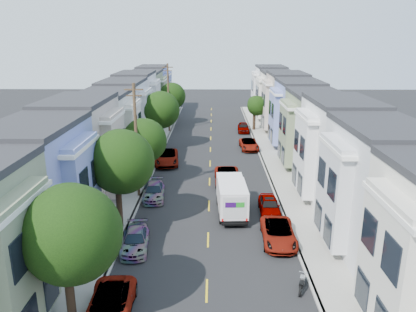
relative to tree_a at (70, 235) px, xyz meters
The scene contains 28 objects.
ground 16.99m from the tree_a, 67.15° to the left, with size 160.00×160.00×0.00m, color black.
road_slab 31.02m from the tree_a, 78.12° to the left, with size 12.00×70.00×0.02m, color black.
curb_left 30.36m from the tree_a, 89.52° to the left, with size 0.30×70.00×0.15m, color gray.
curb_right 32.78m from the tree_a, 67.59° to the left, with size 0.30×70.00×0.15m, color gray.
sidewalk_left 30.38m from the tree_a, 92.00° to the left, with size 2.60×70.00×0.15m, color gray.
sidewalk_right 33.29m from the tree_a, 65.50° to the left, with size 2.60×70.00×0.15m, color gray.
centerline 31.02m from the tree_a, 78.12° to the left, with size 0.12×70.00×0.01m, color gold.
townhouse_row_left 30.76m from the tree_a, 99.19° to the left, with size 5.00×70.00×8.50m, color gray.
townhouse_row_right 35.03m from the tree_a, 59.77° to the left, with size 5.00×70.00×8.50m, color gray.
tree_a is the anchor object (origin of this frame).
tree_b 10.74m from the tree_a, 90.00° to the left, with size 4.70×4.70×7.58m.
tree_c 20.43m from the tree_a, 90.00° to the left, with size 4.26×4.26×6.47m.
tree_d 33.28m from the tree_a, 90.00° to the left, with size 4.70×4.70×7.40m.
tree_e 47.68m from the tree_a, 90.00° to the left, with size 4.26×4.26×6.90m.
tree_far_r 46.01m from the tree_a, 73.33° to the left, with size 3.02×3.02×5.34m.
utility_pole_near 16.95m from the tree_a, 89.99° to the left, with size 1.60×0.26×10.00m.
utility_pole_far 42.95m from the tree_a, 90.00° to the left, with size 1.60×0.26×10.00m.
fedex_truck 16.16m from the tree_a, 58.96° to the left, with size 2.19×5.69×2.73m.
lead_sedan 22.40m from the tree_a, 68.57° to the left, with size 2.39×5.19×1.44m, color black.
parked_left_a 4.60m from the tree_a, 23.61° to the left, with size 2.25×4.88×1.36m, color black.
parked_left_b 8.94m from the tree_a, 79.63° to the left, with size 1.74×4.15×1.25m, color black.
parked_left_c 17.23m from the tree_a, 85.18° to the left, with size 1.82×4.33×1.30m, color #94979A.
parked_left_d 27.20m from the tree_a, 87.01° to the left, with size 2.56×5.55×1.54m, color #4B1806.
parked_right_a 14.83m from the tree_a, 37.83° to the left, with size 2.26×4.90×1.36m, color #2C3034.
parked_right_b 18.09m from the tree_a, 50.37° to the left, with size 1.61×4.21×1.37m, color silver.
parked_right_c 35.19m from the tree_a, 71.29° to the left, with size 2.18×4.73×1.31m, color black.
parked_right_d 44.59m from the tree_a, 75.38° to the left, with size 1.67×4.37×1.42m, color black.
motorcycle 12.97m from the tree_a, 15.16° to the left, with size 0.25×1.83×0.73m.
Camera 1 is at (0.32, -31.84, 13.81)m, focal length 35.00 mm.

